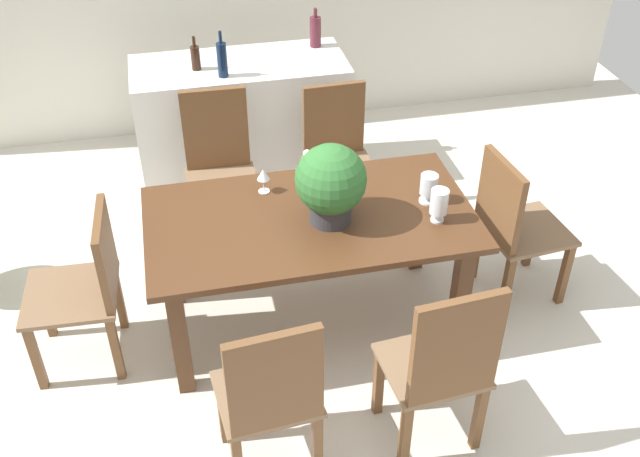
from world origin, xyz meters
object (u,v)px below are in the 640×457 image
wine_glass (263,176)px  wine_bottle_amber (196,57)px  chair_head_end (88,283)px  chair_near_left (271,395)px  wine_bottle_tall (222,59)px  chair_far_left (219,161)px  dining_table (310,233)px  crystal_vase_center_near (429,186)px  kitchen_counter (243,123)px  chair_foot_end (512,223)px  chair_far_right (337,150)px  wine_bottle_green (315,31)px  crystal_vase_left (439,203)px  chair_near_right (443,364)px  flower_centerpiece (331,183)px

wine_glass → wine_bottle_amber: size_ratio=0.61×
chair_head_end → chair_near_left: (0.80, -0.98, 0.03)m
wine_bottle_tall → chair_far_left: bearing=-103.6°
dining_table → chair_near_left: size_ratio=1.76×
crystal_vase_center_near → wine_glass: (-0.85, 0.29, 0.00)m
kitchen_counter → chair_foot_end: bearing=-50.9°
chair_far_right → wine_bottle_green: 0.96m
dining_table → chair_far_left: bearing=111.5°
wine_bottle_tall → crystal_vase_left: bearing=-60.6°
chair_far_right → crystal_vase_left: 1.24m
crystal_vase_center_near → chair_far_left: bearing=136.2°
chair_far_left → chair_near_right: 2.13m
chair_far_right → flower_centerpiece: flower_centerpiece is taller
chair_head_end → chair_far_left: chair_far_left is taller
chair_foot_end → chair_near_right: bearing=135.7°
dining_table → flower_centerpiece: flower_centerpiece is taller
flower_centerpiece → wine_bottle_amber: size_ratio=1.88×
chair_head_end → wine_bottle_green: bearing=141.2°
dining_table → kitchen_counter: kitchen_counter is taller
dining_table → wine_glass: bearing=125.4°
chair_near_left → wine_glass: (0.18, 1.27, 0.31)m
crystal_vase_center_near → kitchen_counter: (-0.80, 1.64, -0.39)m
chair_near_right → crystal_vase_left: chair_near_right is taller
chair_near_right → wine_glass: 1.44m
chair_head_end → flower_centerpiece: 1.36m
chair_far_left → wine_glass: bearing=-73.7°
chair_head_end → wine_bottle_tall: size_ratio=2.94×
chair_near_right → crystal_vase_left: (0.24, 0.81, 0.30)m
dining_table → chair_far_left: (-0.39, 0.99, -0.08)m
dining_table → crystal_vase_center_near: crystal_vase_center_near is taller
wine_bottle_tall → wine_bottle_amber: size_ratio=1.35×
wine_bottle_green → wine_bottle_amber: 0.89m
chair_far_right → chair_far_left: bearing=177.9°
chair_foot_end → wine_glass: size_ratio=6.66×
chair_far_right → wine_glass: bearing=-131.8°
flower_centerpiece → wine_bottle_amber: 1.74m
chair_near_right → wine_bottle_tall: bearing=-79.2°
kitchen_counter → wine_bottle_amber: 0.62m
crystal_vase_left → chair_near_right: bearing=-106.7°
wine_glass → chair_head_end: bearing=-163.6°
crystal_vase_center_near → wine_bottle_amber: bearing=124.2°
chair_foot_end → crystal_vase_center_near: size_ratio=5.68×
dining_table → chair_far_left: chair_far_left is taller
dining_table → wine_bottle_amber: bearing=105.4°
chair_near_left → wine_glass: chair_near_left is taller
kitchen_counter → wine_bottle_tall: 0.62m
chair_near_left → wine_glass: size_ratio=6.93×
chair_near_right → crystal_vase_left: bearing=-111.4°
chair_foot_end → wine_glass: bearing=72.4°
chair_far_left → crystal_vase_center_near: 1.47m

